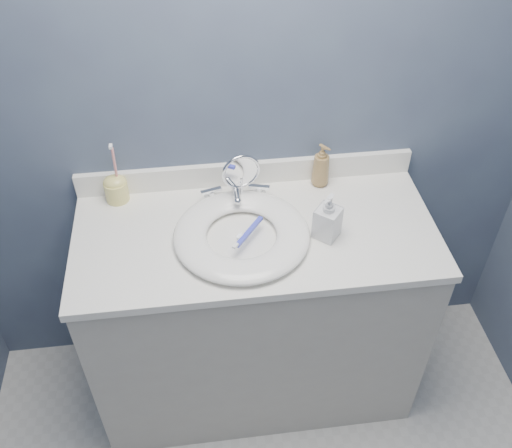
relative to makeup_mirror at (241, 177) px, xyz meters
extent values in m
cube|color=#414A61|center=(0.03, 0.12, 0.21)|extent=(2.20, 0.02, 2.40)
cube|color=#B7B4A8|center=(0.03, -0.16, -0.57)|extent=(1.20, 0.55, 0.85)
cube|color=white|center=(0.03, -0.16, -0.13)|extent=(1.22, 0.57, 0.03)
cube|color=white|center=(0.03, 0.11, -0.07)|extent=(1.22, 0.02, 0.09)
cylinder|color=silver|center=(-0.02, -0.19, -0.11)|extent=(0.04, 0.04, 0.01)
cube|color=silver|center=(-0.02, 0.02, -0.10)|extent=(0.22, 0.05, 0.01)
cylinder|color=silver|center=(-0.02, 0.02, -0.08)|extent=(0.03, 0.03, 0.06)
cylinder|color=silver|center=(-0.02, -0.02, -0.05)|extent=(0.02, 0.09, 0.02)
sphere|color=silver|center=(-0.02, -0.07, -0.05)|extent=(0.03, 0.03, 0.03)
cylinder|color=silver|center=(-0.10, 0.02, -0.09)|extent=(0.02, 0.02, 0.03)
cube|color=silver|center=(-0.10, 0.02, -0.07)|extent=(0.08, 0.03, 0.01)
cylinder|color=silver|center=(0.07, 0.02, -0.09)|extent=(0.02, 0.02, 0.03)
cube|color=silver|center=(0.07, 0.02, -0.07)|extent=(0.08, 0.03, 0.01)
cylinder|color=silver|center=(0.00, 0.00, -0.11)|extent=(0.08, 0.08, 0.01)
cylinder|color=silver|center=(0.00, 0.00, -0.05)|extent=(0.01, 0.01, 0.10)
torus|color=silver|center=(0.00, 0.00, 0.02)|extent=(0.14, 0.04, 0.14)
cylinder|color=white|center=(0.00, 0.00, 0.02)|extent=(0.11, 0.03, 0.11)
imported|color=olive|center=(0.30, 0.07, -0.03)|extent=(0.09, 0.09, 0.17)
imported|color=silver|center=(0.26, -0.21, -0.03)|extent=(0.11, 0.11, 0.17)
cylinder|color=#E5D872|center=(-0.43, 0.07, -0.07)|extent=(0.08, 0.08, 0.08)
ellipsoid|color=#E5D872|center=(-0.43, 0.07, -0.03)|extent=(0.08, 0.07, 0.05)
cylinder|color=pink|center=(-0.42, 0.07, 0.04)|extent=(0.02, 0.03, 0.15)
cube|color=white|center=(-0.42, 0.06, 0.12)|extent=(0.01, 0.02, 0.01)
cube|color=#3942CC|center=(0.00, -0.20, -0.07)|extent=(0.11, 0.13, 0.01)
cube|color=white|center=(-0.05, -0.27, -0.06)|extent=(0.02, 0.03, 0.01)
camera|label=1|loc=(-0.14, -1.53, 1.20)|focal=40.00mm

